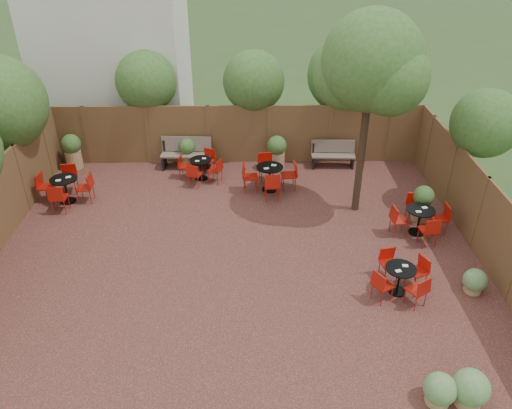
{
  "coord_description": "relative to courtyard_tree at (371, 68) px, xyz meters",
  "views": [
    {
      "loc": [
        0.34,
        -10.31,
        7.48
      ],
      "look_at": [
        0.5,
        0.5,
        1.0
      ],
      "focal_mm": 35.0,
      "sensor_mm": 36.0,
      "label": 1
    }
  ],
  "objects": [
    {
      "name": "ground",
      "position": [
        -3.35,
        -1.85,
        -4.07
      ],
      "size": [
        80.0,
        80.0,
        0.0
      ],
      "primitive_type": "plane",
      "color": "#354F23",
      "rests_on": "ground"
    },
    {
      "name": "courtyard_paving",
      "position": [
        -3.35,
        -1.85,
        -4.06
      ],
      "size": [
        12.0,
        10.0,
        0.02
      ],
      "primitive_type": "cube",
      "color": "#331915",
      "rests_on": "ground"
    },
    {
      "name": "fence_back",
      "position": [
        -3.35,
        3.15,
        -3.07
      ],
      "size": [
        12.0,
        0.08,
        2.0
      ],
      "primitive_type": "cube",
      "color": "brown",
      "rests_on": "ground"
    },
    {
      "name": "fence_right",
      "position": [
        2.65,
        -1.85,
        -3.07
      ],
      "size": [
        0.08,
        10.0,
        2.0
      ],
      "primitive_type": "cube",
      "color": "brown",
      "rests_on": "ground"
    },
    {
      "name": "neighbour_building",
      "position": [
        -7.85,
        6.15,
        -0.07
      ],
      "size": [
        5.0,
        4.0,
        8.0
      ],
      "primitive_type": "cube",
      "color": "beige",
      "rests_on": "ground"
    },
    {
      "name": "overhang_foliage",
      "position": [
        -6.44,
        0.28,
        -1.33
      ],
      "size": [
        15.61,
        10.94,
        2.78
      ],
      "color": "#2F551B",
      "rests_on": "ground"
    },
    {
      "name": "courtyard_tree",
      "position": [
        0.0,
        0.0,
        0.0
      ],
      "size": [
        2.7,
        2.6,
        5.49
      ],
      "rotation": [
        0.0,
        0.0,
        0.14
      ],
      "color": "black",
      "rests_on": "courtyard_paving"
    },
    {
      "name": "park_bench_left",
      "position": [
        -5.07,
        2.78,
        -3.53
      ],
      "size": [
        1.67,
        0.62,
        1.01
      ],
      "rotation": [
        0.0,
        0.0,
        -0.06
      ],
      "color": "brown",
      "rests_on": "courtyard_paving"
    },
    {
      "name": "park_bench_right",
      "position": [
        -0.25,
        2.77,
        -3.6
      ],
      "size": [
        1.45,
        0.53,
        0.88
      ],
      "rotation": [
        0.0,
        0.0,
        -0.05
      ],
      "color": "brown",
      "rests_on": "courtyard_paving"
    },
    {
      "name": "bistro_tables",
      "position": [
        -2.92,
        -0.08,
        -3.62
      ],
      "size": [
        11.31,
        6.91,
        0.91
      ],
      "color": "black",
      "rests_on": "courtyard_paving"
    },
    {
      "name": "planters",
      "position": [
        -3.88,
        2.03,
        -3.46
      ],
      "size": [
        11.09,
        3.96,
        1.16
      ],
      "color": "#9A784D",
      "rests_on": "courtyard_paving"
    },
    {
      "name": "low_shrubs",
      "position": [
        0.91,
        -5.78,
        -3.74
      ],
      "size": [
        2.31,
        3.51,
        0.7
      ],
      "color": "#9A784D",
      "rests_on": "courtyard_paving"
    }
  ]
}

